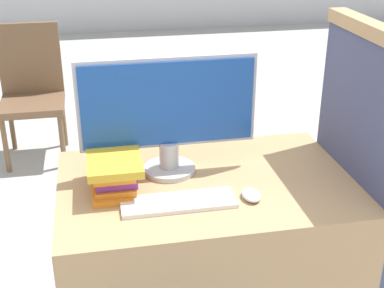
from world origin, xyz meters
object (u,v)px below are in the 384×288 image
object	(u,v)px
mouse	(251,195)
book_stack	(114,171)
far_chair	(32,87)
keyboard	(178,202)
monitor	(168,112)

from	to	relation	value
mouse	book_stack	world-z (taller)	book_stack
far_chair	keyboard	bearing A→B (deg)	-102.04
far_chair	mouse	bearing A→B (deg)	-96.19
keyboard	book_stack	xyz separation A→B (m)	(-0.21, 0.16, 0.06)
monitor	mouse	distance (m)	0.43
mouse	far_chair	size ratio (longest dim) A/B	0.10
keyboard	mouse	distance (m)	0.26
monitor	far_chair	xyz separation A→B (m)	(-0.70, 1.95, -0.50)
book_stack	far_chair	bearing A→B (deg)	103.17
mouse	book_stack	xyz separation A→B (m)	(-0.47, 0.17, 0.06)
keyboard	far_chair	xyz separation A→B (m)	(-0.69, 2.20, -0.26)
keyboard	mouse	bearing A→B (deg)	-1.81
keyboard	book_stack	world-z (taller)	book_stack
keyboard	far_chair	world-z (taller)	far_chair
monitor	book_stack	world-z (taller)	monitor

